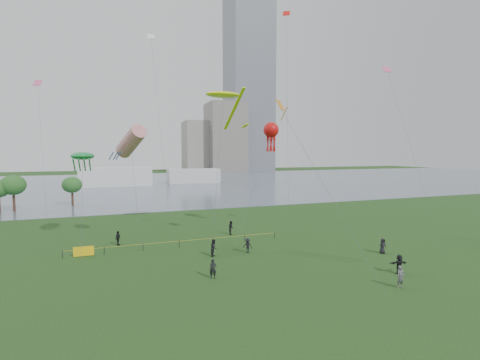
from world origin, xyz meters
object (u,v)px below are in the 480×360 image
object	(u,v)px
kite_flyer	(401,277)
kite_stingray	(224,95)
kite_octopus	(271,131)
fence	(123,248)

from	to	relation	value
kite_flyer	kite_stingray	size ratio (longest dim) A/B	0.10
kite_flyer	kite_octopus	world-z (taller)	kite_octopus
kite_stingray	kite_octopus	world-z (taller)	kite_stingray
fence	kite_stingray	bearing A→B (deg)	17.56
kite_octopus	fence	bearing A→B (deg)	-144.36
fence	kite_stingray	distance (m)	22.05
fence	kite_octopus	world-z (taller)	kite_octopus
kite_stingray	fence	bearing A→B (deg)	-168.86
fence	kite_flyer	xyz separation A→B (m)	(20.75, -17.88, 0.35)
fence	kite_stingray	size ratio (longest dim) A/B	1.30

